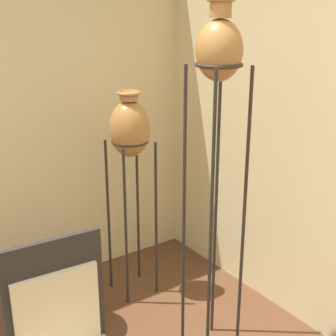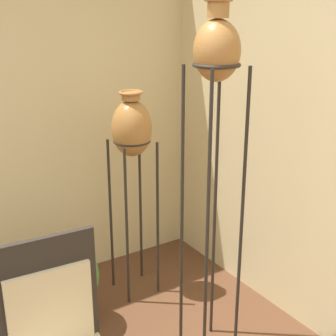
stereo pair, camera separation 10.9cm
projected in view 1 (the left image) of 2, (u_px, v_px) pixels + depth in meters
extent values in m
cylinder|color=#28231E|center=(211.00, 234.00, 2.56)|extent=(0.02, 0.02, 1.79)
cylinder|color=#28231E|center=(244.00, 223.00, 2.69)|extent=(0.02, 0.02, 1.79)
cylinder|color=#28231E|center=(184.00, 218.00, 2.75)|extent=(0.02, 0.02, 1.79)
cylinder|color=#28231E|center=(216.00, 209.00, 2.89)|extent=(0.02, 0.02, 1.79)
torus|color=#28231E|center=(219.00, 65.00, 2.44)|extent=(0.25, 0.25, 0.02)
ellipsoid|color=#A87038|center=(219.00, 51.00, 2.41)|extent=(0.25, 0.25, 0.32)
cylinder|color=#A87038|center=(221.00, 9.00, 2.35)|extent=(0.11, 0.11, 0.09)
torus|color=#A87038|center=(221.00, 0.00, 2.33)|extent=(0.15, 0.15, 0.02)
cylinder|color=#28231E|center=(126.00, 230.00, 3.28)|extent=(0.02, 0.02, 1.19)
cylinder|color=#28231E|center=(156.00, 221.00, 3.42)|extent=(0.02, 0.02, 1.19)
cylinder|color=#28231E|center=(109.00, 217.00, 3.48)|extent=(0.02, 0.02, 1.19)
cylinder|color=#28231E|center=(138.00, 209.00, 3.62)|extent=(0.02, 0.02, 1.19)
torus|color=#28231E|center=(130.00, 141.00, 3.26)|extent=(0.26, 0.26, 0.02)
ellipsoid|color=#A87038|center=(130.00, 129.00, 3.23)|extent=(0.28, 0.28, 0.40)
cylinder|color=#A87038|center=(129.00, 97.00, 3.16)|extent=(0.13, 0.13, 0.05)
torus|color=#A87038|center=(129.00, 93.00, 3.15)|extent=(0.17, 0.17, 0.02)
cube|color=#28231E|center=(55.00, 300.00, 2.17)|extent=(0.47, 0.06, 0.62)
cube|color=beige|center=(58.00, 314.00, 2.17)|extent=(0.40, 0.05, 0.44)
cylinder|color=brown|center=(69.00, 315.00, 3.14)|extent=(0.31, 0.31, 0.23)
torus|color=brown|center=(67.00, 300.00, 3.11)|extent=(0.34, 0.34, 0.02)
sphere|color=#47843D|center=(66.00, 279.00, 3.05)|extent=(0.44, 0.44, 0.44)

